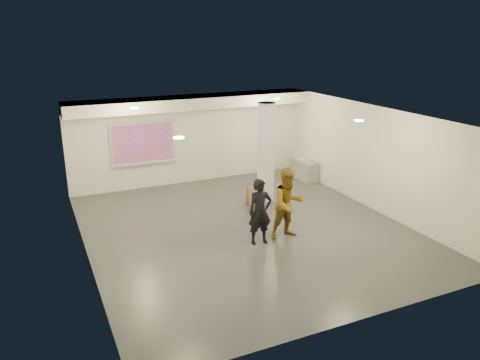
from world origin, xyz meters
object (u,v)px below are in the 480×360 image
woman (260,212)px  credenza (304,170)px  projection_screen (143,143)px  man (288,204)px  column (266,153)px

woman → credenza: bearing=52.3°
projection_screen → man: 5.82m
column → credenza: column is taller
woman → man: bearing=7.2°
column → woman: column is taller
credenza → projection_screen: bearing=165.7°
woman → projection_screen: bearing=112.1°
woman → man: 0.80m
woman → man: (0.79, 0.02, 0.07)m
man → credenza: bearing=52.1°
column → woman: bearing=-120.1°
column → projection_screen: column is taller
projection_screen → man: bearing=-66.0°
credenza → woman: size_ratio=0.71×
column → woman: size_ratio=1.84×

